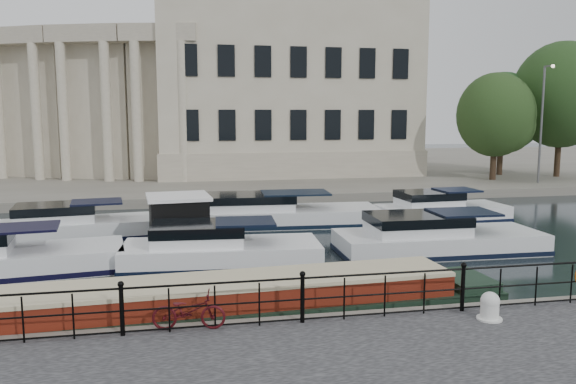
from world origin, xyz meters
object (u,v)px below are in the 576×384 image
(mooring_bollard, at_px, (490,307))
(harbour_hut, at_px, (179,224))
(bicycle, at_px, (189,311))
(narrowboat, at_px, (217,312))

(mooring_bollard, bearing_deg, harbour_hut, 122.54)
(bicycle, height_order, mooring_bollard, bicycle)
(bicycle, relative_size, mooring_bollard, 2.46)
(mooring_bollard, relative_size, harbour_hut, 0.19)
(bicycle, distance_m, mooring_bollard, 6.96)
(narrowboat, distance_m, harbour_hut, 8.95)
(bicycle, distance_m, harbour_hut, 10.39)
(mooring_bollard, height_order, narrowboat, mooring_bollard)
(bicycle, height_order, harbour_hut, harbour_hut)
(bicycle, bearing_deg, mooring_bollard, -88.21)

